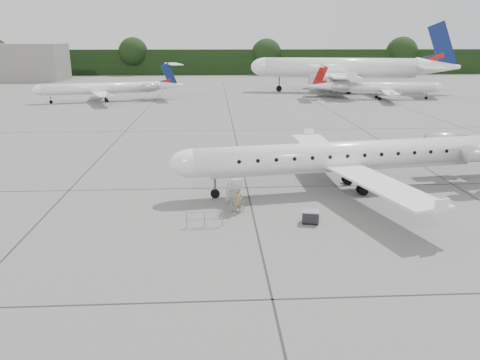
{
  "coord_description": "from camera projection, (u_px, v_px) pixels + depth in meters",
  "views": [
    {
      "loc": [
        -7.78,
        -27.84,
        11.17
      ],
      "look_at": [
        -6.16,
        1.52,
        2.3
      ],
      "focal_mm": 35.0,
      "sensor_mm": 36.0,
      "label": 1
    }
  ],
  "objects": [
    {
      "name": "airstair",
      "position": [
        234.0,
        191.0,
        32.09
      ],
      "size": [
        1.17,
        2.31,
        2.36
      ],
      "primitive_type": null,
      "rotation": [
        0.0,
        0.0,
        0.15
      ],
      "color": "white",
      "rests_on": "ground"
    },
    {
      "name": "bg_regional_left",
      "position": [
        100.0,
        83.0,
        86.28
      ],
      "size": [
        30.01,
        24.89,
        6.82
      ],
      "primitive_type": null,
      "rotation": [
        0.0,
        0.0,
        0.27
      ],
      "color": "white",
      "rests_on": "ground"
    },
    {
      "name": "passenger",
      "position": [
        238.0,
        201.0,
        31.0
      ],
      "size": [
        0.76,
        0.67,
        1.76
      ],
      "primitive_type": "imported",
      "rotation": [
        0.0,
        0.0,
        0.48
      ],
      "color": "olive",
      "rests_on": "ground"
    },
    {
      "name": "treeline",
      "position": [
        237.0,
        62.0,
        153.37
      ],
      "size": [
        260.0,
        4.0,
        8.0
      ],
      "primitive_type": "cube",
      "color": "black",
      "rests_on": "ground"
    },
    {
      "name": "bg_narrowbody",
      "position": [
        340.0,
        58.0,
        100.38
      ],
      "size": [
        45.61,
        36.55,
        14.64
      ],
      "primitive_type": null,
      "rotation": [
        0.0,
        0.0,
        -0.19
      ],
      "color": "white",
      "rests_on": "ground"
    },
    {
      "name": "safety_railing",
      "position": [
        204.0,
        219.0,
        28.89
      ],
      "size": [
        2.2,
        0.2,
        1.0
      ],
      "primitive_type": null,
      "rotation": [
        0.0,
        0.0,
        0.05
      ],
      "color": "gray",
      "rests_on": "ground"
    },
    {
      "name": "baggage_cart",
      "position": [
        310.0,
        216.0,
        29.5
      ],
      "size": [
        1.19,
        1.04,
        0.9
      ],
      "primitive_type": null,
      "rotation": [
        0.0,
        0.0,
        -0.21
      ],
      "color": "black",
      "rests_on": "ground"
    },
    {
      "name": "main_regional_jet",
      "position": [
        345.0,
        142.0,
        35.12
      ],
      "size": [
        32.21,
        25.28,
        7.54
      ],
      "primitive_type": null,
      "rotation": [
        0.0,
        0.0,
        0.15
      ],
      "color": "white",
      "rests_on": "ground"
    },
    {
      "name": "bg_regional_right",
      "position": [
        384.0,
        82.0,
        89.72
      ],
      "size": [
        26.19,
        19.89,
        6.49
      ],
      "primitive_type": null,
      "rotation": [
        0.0,
        0.0,
        3.05
      ],
      "color": "white",
      "rests_on": "ground"
    },
    {
      "name": "ground",
      "position": [
        336.0,
        219.0,
        30.25
      ],
      "size": [
        320.0,
        320.0,
        0.0
      ],
      "primitive_type": "plane",
      "color": "slate",
      "rests_on": "ground"
    }
  ]
}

